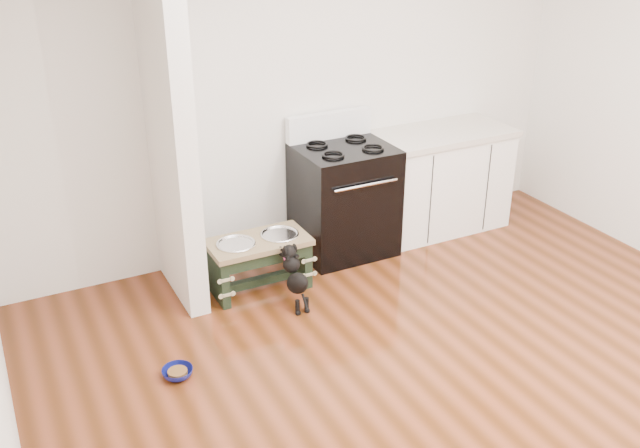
{
  "coord_description": "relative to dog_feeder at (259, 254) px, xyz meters",
  "views": [
    {
      "loc": [
        -2.4,
        -2.6,
        2.82
      ],
      "look_at": [
        -0.29,
        1.53,
        0.62
      ],
      "focal_mm": 40.0,
      "sensor_mm": 36.0,
      "label": 1
    }
  ],
  "objects": [
    {
      "name": "partition_wall",
      "position": [
        -0.54,
        0.23,
        1.05
      ],
      "size": [
        0.15,
        0.8,
        2.7
      ],
      "primitive_type": "cube",
      "color": "silver",
      "rests_on": "ground"
    },
    {
      "name": "oven_range",
      "position": [
        0.89,
        0.29,
        0.18
      ],
      "size": [
        0.76,
        0.69,
        1.14
      ],
      "color": "black",
      "rests_on": "ground"
    },
    {
      "name": "dog_feeder",
      "position": [
        0.0,
        0.0,
        0.0
      ],
      "size": [
        0.76,
        0.41,
        0.44
      ],
      "color": "black",
      "rests_on": "ground"
    },
    {
      "name": "puppy",
      "position": [
        0.14,
        -0.35,
        -0.04
      ],
      "size": [
        0.13,
        0.39,
        0.47
      ],
      "color": "black",
      "rests_on": "ground"
    },
    {
      "name": "room_shell",
      "position": [
        0.64,
        -1.87,
        1.32
      ],
      "size": [
        5.0,
        5.0,
        5.0
      ],
      "color": "silver",
      "rests_on": "ground"
    },
    {
      "name": "cabinet_run",
      "position": [
        1.87,
        0.31,
        0.15
      ],
      "size": [
        1.24,
        0.64,
        0.91
      ],
      "color": "white",
      "rests_on": "ground"
    },
    {
      "name": "ground",
      "position": [
        0.64,
        -1.87,
        -0.3
      ],
      "size": [
        5.0,
        5.0,
        0.0
      ],
      "primitive_type": "plane",
      "color": "#48220C",
      "rests_on": "ground"
    },
    {
      "name": "floor_bowl",
      "position": [
        -0.9,
        -0.79,
        -0.27
      ],
      "size": [
        0.21,
        0.21,
        0.06
      ],
      "rotation": [
        0.0,
        0.0,
        -0.09
      ],
      "color": "#0D115C",
      "rests_on": "ground"
    }
  ]
}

